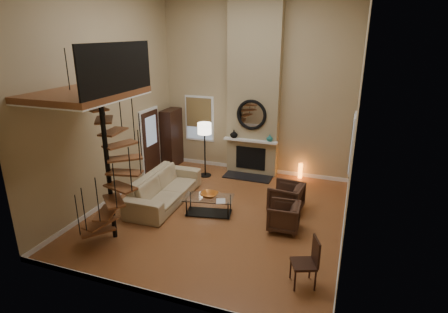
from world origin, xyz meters
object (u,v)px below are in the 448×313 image
(hutch, at_px, (172,138))
(accent_lamp, at_px, (300,171))
(sofa, at_px, (164,188))
(armchair_far, at_px, (286,217))
(coffee_table, at_px, (209,203))
(side_chair, at_px, (309,260))
(armchair_near, at_px, (289,198))
(floor_lamp, at_px, (205,133))

(hutch, relative_size, accent_lamp, 4.28)
(hutch, height_order, sofa, hutch)
(armchair_far, relative_size, coffee_table, 0.54)
(coffee_table, height_order, side_chair, side_chair)
(sofa, bearing_deg, armchair_far, -98.67)
(armchair_far, height_order, accent_lamp, armchair_far)
(sofa, height_order, side_chair, side_chair)
(armchair_near, distance_m, floor_lamp, 3.45)
(hutch, xyz_separation_m, sofa, (1.14, -2.66, -0.55))
(hutch, distance_m, armchair_near, 4.86)
(sofa, relative_size, accent_lamp, 5.86)
(sofa, bearing_deg, hutch, 21.33)
(armchair_far, relative_size, floor_lamp, 0.41)
(armchair_far, bearing_deg, accent_lamp, 179.90)
(sofa, xyz_separation_m, armchair_near, (3.23, 0.61, -0.04))
(coffee_table, relative_size, floor_lamp, 0.76)
(armchair_near, relative_size, armchair_far, 1.14)
(side_chair, bearing_deg, accent_lamp, 100.30)
(floor_lamp, height_order, accent_lamp, floor_lamp)
(hutch, distance_m, floor_lamp, 1.61)
(sofa, height_order, armchair_near, sofa)
(accent_lamp, relative_size, side_chair, 0.49)
(hutch, xyz_separation_m, floor_lamp, (1.44, -0.57, 0.46))
(sofa, xyz_separation_m, accent_lamp, (3.17, 2.90, -0.15))
(armchair_near, relative_size, coffee_table, 0.61)
(hutch, xyz_separation_m, armchair_far, (4.50, -3.06, -0.60))
(armchair_far, xyz_separation_m, coffee_table, (-1.99, 0.16, -0.07))
(side_chair, bearing_deg, sofa, 151.99)
(side_chair, bearing_deg, coffee_table, 144.54)
(sofa, relative_size, coffee_table, 2.01)
(coffee_table, bearing_deg, side_chair, -35.46)
(armchair_far, xyz_separation_m, accent_lamp, (-0.20, 3.30, -0.10))
(armchair_near, bearing_deg, armchair_far, 13.09)
(floor_lamp, xyz_separation_m, accent_lamp, (2.87, 0.81, -1.16))
(sofa, bearing_deg, coffee_table, -101.86)
(floor_lamp, relative_size, side_chair, 1.87)
(sofa, relative_size, armchair_far, 3.76)
(armchair_far, distance_m, floor_lamp, 4.09)
(coffee_table, relative_size, accent_lamp, 2.91)
(floor_lamp, bearing_deg, side_chair, -48.39)
(armchair_far, relative_size, side_chair, 0.76)
(hutch, distance_m, side_chair, 7.13)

